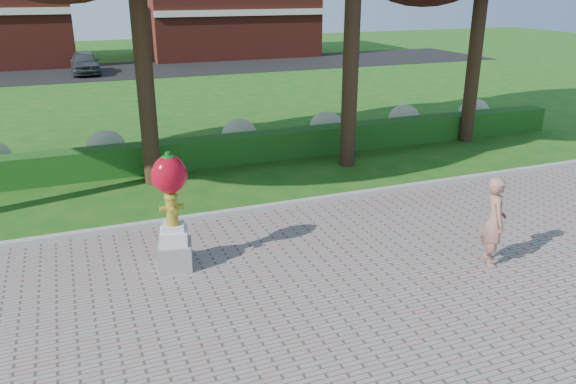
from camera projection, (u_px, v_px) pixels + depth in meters
name	position (u px, v px, depth m)	size (l,w,h in m)	color
ground	(314.00, 269.00, 10.38)	(100.00, 100.00, 0.00)	#175A16
curb	(261.00, 209.00, 12.97)	(40.00, 0.18, 0.15)	#ADADA5
lawn_hedge	(217.00, 151.00, 16.35)	(24.00, 0.70, 0.80)	#204B15
hydrangea_row	(226.00, 136.00, 17.37)	(20.10, 1.10, 0.99)	#AEB68B
street	(131.00, 70.00, 34.82)	(50.00, 8.00, 0.02)	black
building_right	(227.00, 10.00, 41.71)	(12.00, 8.00, 6.40)	maroon
hydrant_sculpture	(172.00, 208.00, 9.97)	(0.71, 0.71, 2.20)	gray
woman	(494.00, 221.00, 10.22)	(0.62, 0.41, 1.69)	#A36F5D
parked_car	(84.00, 63.00, 33.00)	(1.55, 3.85, 1.31)	#404348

